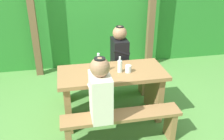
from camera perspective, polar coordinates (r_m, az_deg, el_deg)
name	(u,v)px	position (r m, az deg, el deg)	size (l,w,h in m)	color
ground_plane	(112,116)	(3.54, 0.00, -10.77)	(12.00, 12.00, 0.00)	#4E843C
hedge_backdrop	(91,8)	(5.08, -4.90, 14.20)	(6.40, 0.64, 2.22)	#2A7B2A
pergola_post_left	(32,14)	(4.55, -18.15, 12.22)	(0.12, 0.12, 2.30)	brown
pergola_post_right	(152,9)	(4.81, 9.28, 13.79)	(0.12, 0.12, 2.30)	brown
picnic_table	(112,87)	(3.28, 0.00, -3.88)	(1.40, 0.64, 0.71)	olive
bench_near	(121,123)	(2.92, 2.21, -12.20)	(1.40, 0.24, 0.43)	olive
bench_far	(105,79)	(3.85, -1.64, -2.13)	(1.40, 0.24, 0.43)	olive
person_white_shirt	(100,91)	(2.63, -2.73, -4.92)	(0.25, 0.35, 0.72)	silver
person_black_coat	(120,51)	(3.70, 1.77, 4.41)	(0.25, 0.35, 0.72)	black
drinking_glass	(128,69)	(3.14, 3.81, 0.29)	(0.08, 0.08, 0.10)	silver
bottle_left	(99,65)	(3.10, -3.11, 1.19)	(0.06, 0.06, 0.26)	silver
bottle_right	(120,66)	(3.12, 1.84, 0.97)	(0.06, 0.06, 0.21)	silver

